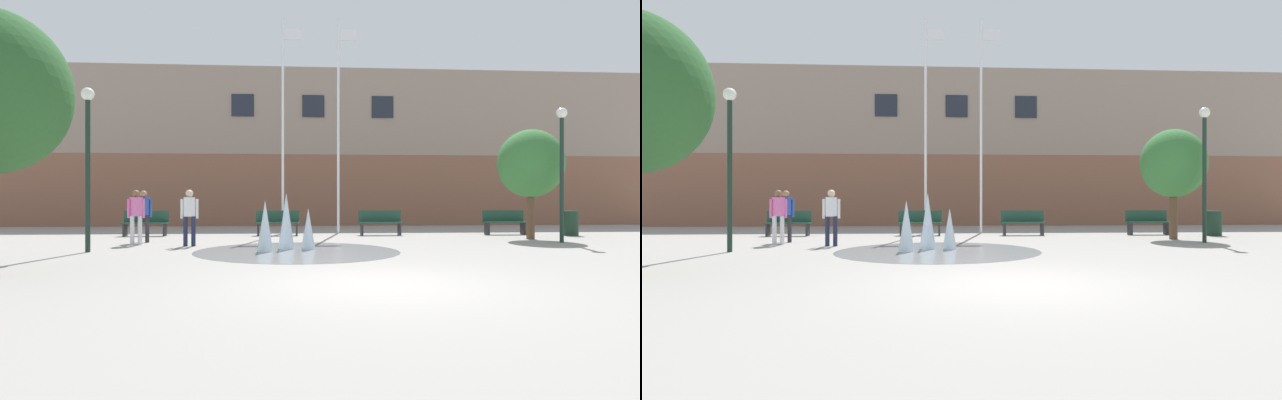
% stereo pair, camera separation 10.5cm
% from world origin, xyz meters
% --- Properties ---
extents(ground_plane, '(100.00, 100.00, 0.00)m').
position_xyz_m(ground_plane, '(0.00, 0.00, 0.00)').
color(ground_plane, gray).
extents(library_building, '(36.00, 6.05, 7.95)m').
position_xyz_m(library_building, '(0.00, 20.26, 3.98)').
color(library_building, brown).
rests_on(library_building, ground).
extents(splash_fountain, '(5.20, 5.20, 1.49)m').
position_xyz_m(splash_fountain, '(-1.35, 5.30, 0.50)').
color(splash_fountain, gray).
rests_on(splash_fountain, ground).
extents(park_bench_far_left, '(1.60, 0.44, 0.91)m').
position_xyz_m(park_bench_far_left, '(-6.44, 10.74, 0.48)').
color(park_bench_far_left, '#28282D').
rests_on(park_bench_far_left, ground).
extents(park_bench_left_of_flagpoles, '(1.60, 0.44, 0.91)m').
position_xyz_m(park_bench_left_of_flagpoles, '(-1.69, 10.74, 0.48)').
color(park_bench_left_of_flagpoles, '#28282D').
rests_on(park_bench_left_of_flagpoles, ground).
extents(park_bench_under_left_flagpole, '(1.60, 0.44, 0.91)m').
position_xyz_m(park_bench_under_left_flagpole, '(2.10, 10.60, 0.48)').
color(park_bench_under_left_flagpole, '#28282D').
rests_on(park_bench_under_left_flagpole, ground).
extents(park_bench_near_trashcan, '(1.60, 0.44, 0.91)m').
position_xyz_m(park_bench_near_trashcan, '(6.84, 10.62, 0.48)').
color(park_bench_near_trashcan, '#28282D').
rests_on(park_bench_near_trashcan, ground).
extents(adult_in_red, '(0.50, 0.37, 1.59)m').
position_xyz_m(adult_in_red, '(-4.10, 6.62, 0.93)').
color(adult_in_red, '#1E233D').
rests_on(adult_in_red, ground).
extents(adult_near_bench, '(0.50, 0.37, 1.59)m').
position_xyz_m(adult_near_bench, '(-5.72, 7.15, 0.93)').
color(adult_near_bench, silver).
rests_on(adult_near_bench, ground).
extents(teen_by_trashcan, '(0.50, 0.24, 1.59)m').
position_xyz_m(teen_by_trashcan, '(-5.73, 7.97, 0.93)').
color(teen_by_trashcan, '#28282D').
rests_on(teen_by_trashcan, ground).
extents(flagpole_left, '(0.80, 0.10, 8.38)m').
position_xyz_m(flagpole_left, '(-1.47, 11.79, 4.44)').
color(flagpole_left, silver).
rests_on(flagpole_left, ground).
extents(flagpole_right, '(0.80, 0.10, 8.40)m').
position_xyz_m(flagpole_right, '(0.70, 11.79, 4.45)').
color(flagpole_right, silver).
rests_on(flagpole_right, ground).
extents(lamp_post_left_lane, '(0.32, 0.32, 4.11)m').
position_xyz_m(lamp_post_left_lane, '(-6.33, 5.20, 2.66)').
color(lamp_post_left_lane, '#192D23').
rests_on(lamp_post_left_lane, ground).
extents(lamp_post_right_lane, '(0.32, 0.32, 4.12)m').
position_xyz_m(lamp_post_right_lane, '(7.03, 7.05, 2.67)').
color(lamp_post_right_lane, '#192D23').
rests_on(lamp_post_right_lane, ground).
extents(trash_can, '(0.56, 0.56, 0.90)m').
position_xyz_m(trash_can, '(9.00, 9.92, 0.45)').
color(trash_can, '#193323').
rests_on(trash_can, ground).
extents(street_tree_near_building, '(2.12, 2.12, 3.64)m').
position_xyz_m(street_tree_near_building, '(6.71, 8.38, 2.50)').
color(street_tree_near_building, brown).
rests_on(street_tree_near_building, ground).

